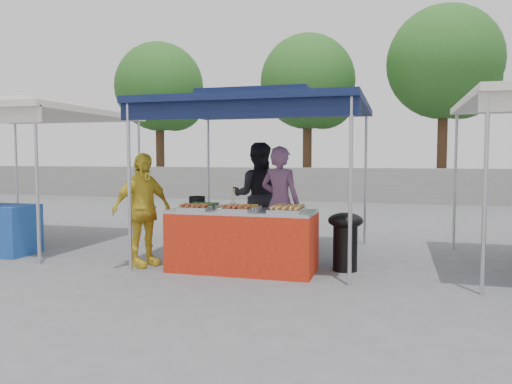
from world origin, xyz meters
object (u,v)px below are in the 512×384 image
(vendor_woman, at_px, (280,203))
(wok_burner, at_px, (345,236))
(cooking_pot, at_px, (197,201))
(customer_person, at_px, (142,210))
(helper_man, at_px, (258,196))
(vendor_table, at_px, (242,241))

(vendor_woman, bearing_deg, wok_burner, 164.73)
(cooking_pot, bearing_deg, vendor_woman, 28.54)
(vendor_woman, bearing_deg, customer_person, 44.07)
(wok_burner, relative_size, helper_man, 0.45)
(cooking_pot, height_order, wok_burner, cooking_pot)
(wok_burner, bearing_deg, cooking_pot, 170.58)
(vendor_woman, relative_size, helper_man, 0.96)
(helper_man, bearing_deg, vendor_table, 88.14)
(cooking_pot, xyz_separation_m, vendor_woman, (1.13, 0.61, -0.05))
(wok_burner, height_order, vendor_woman, vendor_woman)
(cooking_pot, relative_size, customer_person, 0.15)
(cooking_pot, height_order, vendor_woman, vendor_woman)
(cooking_pot, height_order, helper_man, helper_man)
(vendor_woman, bearing_deg, helper_man, -38.46)
(helper_man, bearing_deg, vendor_woman, 118.01)
(vendor_table, distance_m, customer_person, 1.54)
(vendor_woman, bearing_deg, vendor_table, 86.13)
(vendor_woman, xyz_separation_m, customer_person, (-1.79, -1.06, -0.05))
(vendor_table, height_order, customer_person, customer_person)
(customer_person, bearing_deg, wok_burner, -52.98)
(wok_burner, height_order, helper_man, helper_man)
(helper_man, bearing_deg, cooking_pot, 56.25)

